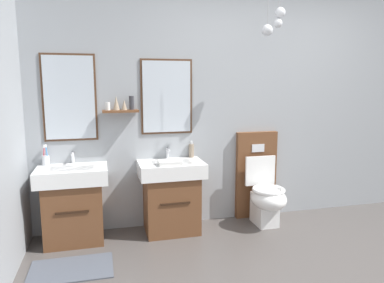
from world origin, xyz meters
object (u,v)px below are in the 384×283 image
(toilet, at_px, (262,189))
(soap_dispenser, at_px, (191,150))
(toothbrush_cup, at_px, (46,160))
(vanity_sink_left, at_px, (74,202))
(vanity_sink_right, at_px, (171,194))
(folded_hand_towel, at_px, (170,163))

(toilet, bearing_deg, soap_dispenser, 167.50)
(toothbrush_cup, bearing_deg, vanity_sink_left, -32.60)
(vanity_sink_right, bearing_deg, toothbrush_cup, 172.49)
(toilet, bearing_deg, vanity_sink_left, -179.99)
(vanity_sink_right, xyz_separation_m, toilet, (1.03, 0.00, -0.02))
(toilet, height_order, soap_dispenser, toilet)
(toilet, relative_size, toothbrush_cup, 4.84)
(vanity_sink_left, distance_m, toilet, 2.00)
(toilet, bearing_deg, toothbrush_cup, 175.92)
(toothbrush_cup, xyz_separation_m, folded_hand_towel, (1.18, -0.30, -0.03))
(toilet, relative_size, soap_dispenser, 5.48)
(soap_dispenser, bearing_deg, vanity_sink_left, -172.10)
(vanity_sink_right, relative_size, toothbrush_cup, 3.61)
(vanity_sink_left, distance_m, soap_dispenser, 1.32)
(vanity_sink_left, bearing_deg, folded_hand_towel, -8.55)
(vanity_sink_right, distance_m, toothbrush_cup, 1.30)
(vanity_sink_left, relative_size, soap_dispenser, 4.10)
(toothbrush_cup, distance_m, folded_hand_towel, 1.22)
(toothbrush_cup, relative_size, folded_hand_towel, 0.94)
(soap_dispenser, relative_size, folded_hand_towel, 0.83)
(vanity_sink_right, bearing_deg, toilet, 0.02)
(vanity_sink_left, height_order, folded_hand_towel, folded_hand_towel)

